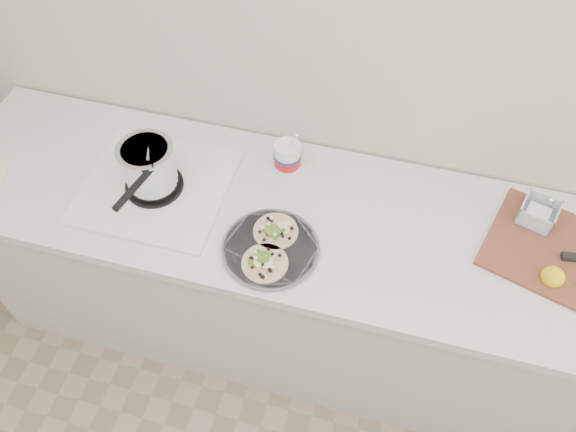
% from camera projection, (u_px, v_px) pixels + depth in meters
% --- Properties ---
extents(counter, '(2.44, 0.66, 0.90)m').
position_uv_depth(counter, '(289.00, 278.00, 2.22)').
color(counter, silver).
rests_on(counter, ground).
extents(stove, '(0.48, 0.45, 0.23)m').
position_uv_depth(stove, '(151.00, 174.00, 1.86)').
color(stove, silver).
rests_on(stove, counter).
extents(taco_plate, '(0.31, 0.31, 0.04)m').
position_uv_depth(taco_plate, '(270.00, 247.00, 1.75)').
color(taco_plate, '#54535A').
rests_on(taco_plate, counter).
extents(tub, '(0.10, 0.10, 0.21)m').
position_uv_depth(tub, '(288.00, 155.00, 1.92)').
color(tub, white).
rests_on(tub, counter).
extents(cutboard, '(0.59, 0.49, 0.08)m').
position_uv_depth(cutboard, '(570.00, 252.00, 1.74)').
color(cutboard, brown).
rests_on(cutboard, counter).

